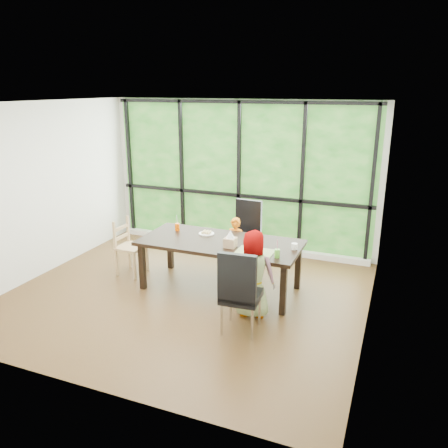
{
  "coord_description": "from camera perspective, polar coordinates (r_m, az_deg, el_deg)",
  "views": [
    {
      "loc": [
        2.7,
        -5.27,
        2.9
      ],
      "look_at": [
        0.47,
        0.29,
        1.05
      ],
      "focal_mm": 35.8,
      "sensor_mm": 36.0,
      "label": 1
    }
  ],
  "objects": [
    {
      "name": "window_mullions",
      "position": [
        8.09,
        1.9,
        6.09
      ],
      "size": [
        4.8,
        0.06,
        2.65
      ],
      "primitive_type": null,
      "color": "black",
      "rests_on": "back_wall"
    },
    {
      "name": "plate_near",
      "position": [
        6.06,
        3.93,
        -3.6
      ],
      "size": [
        0.22,
        0.22,
        0.01
      ],
      "primitive_type": "cylinder",
      "color": "white",
      "rests_on": "dining_table"
    },
    {
      "name": "placemat",
      "position": [
        6.07,
        3.93,
        -3.59
      ],
      "size": [
        0.51,
        0.37,
        0.01
      ],
      "primitive_type": "cube",
      "color": "tan",
      "rests_on": "dining_table"
    },
    {
      "name": "white_mug",
      "position": [
        6.22,
        8.99,
        -2.85
      ],
      "size": [
        0.09,
        0.09,
        0.09
      ],
      "primitive_type": "cylinder",
      "color": "white",
      "rests_on": "dining_table"
    },
    {
      "name": "foliage_backdrop",
      "position": [
        8.12,
        2.0,
        6.14
      ],
      "size": [
        4.8,
        0.02,
        2.65
      ],
      "primitive_type": "cube",
      "color": "#165116",
      "rests_on": "back_wall"
    },
    {
      "name": "plate_far",
      "position": [
        6.8,
        -2.25,
        -1.23
      ],
      "size": [
        0.24,
        0.24,
        0.01
      ],
      "primitive_type": "cylinder",
      "color": "white",
      "rests_on": "dining_table"
    },
    {
      "name": "ground",
      "position": [
        6.59,
        -4.82,
        -9.0
      ],
      "size": [
        5.0,
        5.0,
        0.0
      ],
      "primitive_type": "plane",
      "color": "black",
      "rests_on": "ground"
    },
    {
      "name": "child_older",
      "position": [
        5.81,
        3.62,
        -6.39
      ],
      "size": [
        0.62,
        0.46,
        1.17
      ],
      "primitive_type": "imported",
      "rotation": [
        0.0,
        0.0,
        3.31
      ],
      "color": "slate",
      "rests_on": "ground"
    },
    {
      "name": "tissue",
      "position": [
        6.19,
        0.81,
        -1.3
      ],
      "size": [
        0.12,
        0.12,
        0.11
      ],
      "primitive_type": "cone",
      "color": "white",
      "rests_on": "tissue_box"
    },
    {
      "name": "orange_cup",
      "position": [
        6.99,
        -5.99,
        -0.38
      ],
      "size": [
        0.07,
        0.07,
        0.11
      ],
      "primitive_type": "cylinder",
      "color": "#FB5B00",
      "rests_on": "dining_table"
    },
    {
      "name": "crepe_rolls_near",
      "position": [
        6.05,
        3.94,
        -3.38
      ],
      "size": [
        0.1,
        0.12,
        0.04
      ],
      "primitive_type": null,
      "color": "tan",
      "rests_on": "plate_near"
    },
    {
      "name": "tissue_box",
      "position": [
        6.23,
        0.81,
        -2.37
      ],
      "size": [
        0.16,
        0.16,
        0.14
      ],
      "primitive_type": "cube",
      "color": "tan",
      "rests_on": "dining_table"
    },
    {
      "name": "chair_interior_leather",
      "position": [
        5.46,
        2.21,
        -8.45
      ],
      "size": [
        0.49,
        0.49,
        1.08
      ],
      "primitive_type": "cube",
      "rotation": [
        0.0,
        0.0,
        3.22
      ],
      "color": "black",
      "rests_on": "ground"
    },
    {
      "name": "straw_pink",
      "position": [
        5.87,
        6.83,
        -2.87
      ],
      "size": [
        0.01,
        0.04,
        0.2
      ],
      "primitive_type": "cylinder",
      "rotation": [
        0.14,
        0.0,
        0.0
      ],
      "color": "pink",
      "rests_on": "green_cup"
    },
    {
      "name": "back_wall",
      "position": [
        8.14,
        2.04,
        6.16
      ],
      "size": [
        5.0,
        0.0,
        5.0
      ],
      "primitive_type": "plane",
      "rotation": [
        1.57,
        0.0,
        0.0
      ],
      "color": "silver",
      "rests_on": "ground"
    },
    {
      "name": "window_sill",
      "position": [
        8.4,
        1.72,
        -2.7
      ],
      "size": [
        4.8,
        0.12,
        0.1
      ],
      "primitive_type": "cube",
      "color": "silver",
      "rests_on": "ground"
    },
    {
      "name": "green_cup",
      "position": [
        5.9,
        6.8,
        -3.75
      ],
      "size": [
        0.07,
        0.07,
        0.11
      ],
      "primitive_type": "cylinder",
      "color": "#6ACB3C",
      "rests_on": "dining_table"
    },
    {
      "name": "straw_white",
      "position": [
        6.96,
        -6.01,
        0.38
      ],
      "size": [
        0.01,
        0.04,
        0.2
      ],
      "primitive_type": "cylinder",
      "rotation": [
        0.14,
        0.0,
        0.0
      ],
      "color": "white",
      "rests_on": "orange_cup"
    },
    {
      "name": "chair_end_beech",
      "position": [
        7.28,
        -11.77,
        -2.89
      ],
      "size": [
        0.41,
        0.43,
        0.9
      ],
      "primitive_type": "cube",
      "rotation": [
        0.0,
        0.0,
        1.54
      ],
      "color": "#A38253",
      "rests_on": "ground"
    },
    {
      "name": "chair_window_leather",
      "position": [
        7.49,
        2.58,
        -1.24
      ],
      "size": [
        0.49,
        0.49,
        1.08
      ],
      "primitive_type": "cube",
      "rotation": [
        0.0,
        0.0,
        -0.07
      ],
      "color": "black",
      "rests_on": "ground"
    },
    {
      "name": "child_toddler",
      "position": [
        7.15,
        1.46,
        -2.8
      ],
      "size": [
        0.36,
        0.25,
        0.92
      ],
      "primitive_type": "imported",
      "rotation": [
        0.0,
        0.0,
        -0.1
      ],
      "color": "orange",
      "rests_on": "ground"
    },
    {
      "name": "crepe_rolls_far",
      "position": [
        6.79,
        -2.26,
        -1.03
      ],
      "size": [
        0.15,
        0.12,
        0.04
      ],
      "primitive_type": null,
      "color": "tan",
      "rests_on": "plate_far"
    },
    {
      "name": "dining_table",
      "position": [
        6.62,
        -0.48,
        -5.26
      ],
      "size": [
        2.44,
        1.3,
        0.75
      ],
      "primitive_type": "cube",
      "rotation": [
        0.0,
        0.0,
        -0.1
      ],
      "color": "black",
      "rests_on": "ground"
    }
  ]
}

